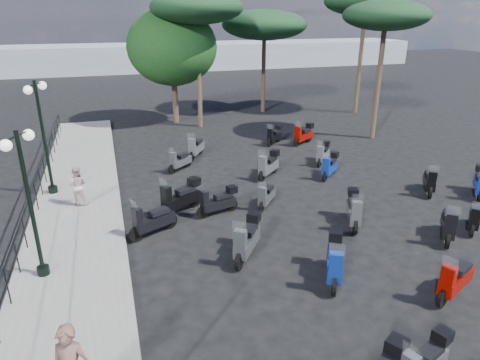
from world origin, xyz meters
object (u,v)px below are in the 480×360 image
object	(u,v)px
scooter_3	(218,202)
scooter_19	(448,225)
scooter_4	(152,221)
scooter_16	(330,166)
lamp_post_1	(29,197)
scooter_14	(455,280)
pedestrian_far	(77,186)
pine_3	(386,16)
scooter_8	(334,261)
pine_2	(197,8)
scooter_28	(303,135)
scooter_25	(474,219)
scooter_10	(268,166)
scooter_20	(354,210)
scooter_5	(196,148)
scooter_27	(429,182)
scooter_15	(266,196)
scooter_21	(323,154)
scooter_22	(274,136)
broadleaf_tree	(172,47)
lamp_post_2	(43,131)
scooter_26	(480,183)
scooter_11	(180,161)
pine_0	(264,25)
pine_1	(366,2)
scooter_9	(180,198)
scooter_2	(247,240)

from	to	relation	value
scooter_3	scooter_19	size ratio (longest dim) A/B	1.11
scooter_4	scooter_16	size ratio (longest dim) A/B	1.29
lamp_post_1	scooter_3	bearing A→B (deg)	48.18
scooter_14	scooter_16	distance (m)	8.48
pedestrian_far	pine_3	size ratio (longest dim) A/B	0.20
scooter_8	pine_3	distance (m)	15.77
scooter_16	pine_2	xyz separation A→B (m)	(-3.39, 10.25, 6.37)
scooter_14	scooter_28	bearing A→B (deg)	-34.19
scooter_25	scooter_16	bearing A→B (deg)	-23.51
scooter_10	scooter_16	size ratio (longest dim) A/B	1.09
scooter_16	scooter_20	distance (m)	4.47
scooter_5	scooter_27	distance (m)	10.51
scooter_20	pine_3	bearing A→B (deg)	-101.06
pine_2	scooter_15	bearing A→B (deg)	-91.36
scooter_19	scooter_21	size ratio (longest dim) A/B	1.12
scooter_15	scooter_25	xyz separation A→B (m)	(5.78, -3.72, 0.01)
scooter_3	scooter_22	xyz separation A→B (m)	(5.08, 7.44, -0.02)
broadleaf_tree	pine_3	bearing A→B (deg)	-35.10
scooter_19	pine_2	xyz separation A→B (m)	(-4.24, 16.22, 6.37)
scooter_4	scooter_8	size ratio (longest dim) A/B	0.97
scooter_8	scooter_15	distance (m)	4.81
lamp_post_2	scooter_3	world-z (taller)	lamp_post_2
scooter_26	scooter_25	bearing A→B (deg)	83.35
scooter_19	lamp_post_2	bearing A→B (deg)	8.64
scooter_14	scooter_21	bearing A→B (deg)	-34.24
scooter_5	scooter_11	size ratio (longest dim) A/B	1.26
lamp_post_1	pine_2	world-z (taller)	pine_2
pine_0	pine_1	xyz separation A→B (m)	(6.15, -2.25, 1.44)
scooter_9	scooter_15	size ratio (longest dim) A/B	1.42
pedestrian_far	scooter_27	distance (m)	13.30
scooter_9	scooter_10	xyz separation A→B (m)	(4.22, 2.35, -0.04)
scooter_16	scooter_26	bearing A→B (deg)	-170.94
lamp_post_1	pedestrian_far	size ratio (longest dim) A/B	2.69
scooter_10	scooter_5	bearing A→B (deg)	-8.96
scooter_19	scooter_25	bearing A→B (deg)	-129.68
scooter_2	scooter_19	xyz separation A→B (m)	(6.29, -0.89, -0.07)
scooter_2	scooter_9	distance (m)	3.75
scooter_9	scooter_19	xyz separation A→B (m)	(7.59, -4.41, -0.08)
scooter_4	scooter_25	world-z (taller)	scooter_4
broadleaf_tree	pine_0	size ratio (longest dim) A/B	1.02
scooter_3	scooter_25	world-z (taller)	scooter_3
scooter_3	pine_1	xyz separation A→B (m)	(13.46, 12.98, 6.80)
scooter_28	pine_0	distance (m)	9.84
scooter_28	pine_0	size ratio (longest dim) A/B	0.22
pedestrian_far	scooter_8	bearing A→B (deg)	146.16
scooter_10	pine_0	distance (m)	14.09
scooter_4	scooter_14	xyz separation A→B (m)	(6.75, -5.46, -0.01)
scooter_22	pine_1	distance (m)	12.14
scooter_28	pine_2	distance (m)	9.43
pedestrian_far	scooter_22	bearing A→B (deg)	-138.98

